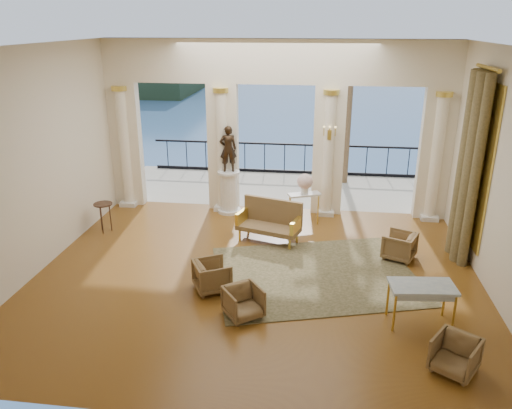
# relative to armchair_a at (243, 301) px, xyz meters

# --- Properties ---
(floor) EXTENTS (9.00, 9.00, 0.00)m
(floor) POSITION_rel_armchair_a_xyz_m (0.03, 1.50, -0.31)
(floor) COLOR #48270E
(floor) RESTS_ON ground
(room_walls) EXTENTS (9.00, 9.00, 9.00)m
(room_walls) POSITION_rel_armchair_a_xyz_m (0.03, 0.39, 2.57)
(room_walls) COLOR #EFE3C9
(room_walls) RESTS_ON ground
(arcade) EXTENTS (9.00, 0.56, 4.50)m
(arcade) POSITION_rel_armchair_a_xyz_m (0.03, 5.33, 2.27)
(arcade) COLOR white
(arcade) RESTS_ON ground
(terrace) EXTENTS (10.00, 3.60, 0.10)m
(terrace) POSITION_rel_armchair_a_xyz_m (0.03, 7.30, -0.36)
(terrace) COLOR #A49E89
(terrace) RESTS_ON ground
(balustrade) EXTENTS (9.00, 0.06, 1.03)m
(balustrade) POSITION_rel_armchair_a_xyz_m (0.03, 8.90, 0.10)
(balustrade) COLOR black
(balustrade) RESTS_ON terrace
(palm_tree) EXTENTS (2.00, 2.00, 4.50)m
(palm_tree) POSITION_rel_armchair_a_xyz_m (2.03, 8.10, 3.78)
(palm_tree) COLOR #4C3823
(palm_tree) RESTS_ON terrace
(headland) EXTENTS (22.00, 18.00, 6.00)m
(headland) POSITION_rel_armchair_a_xyz_m (-29.97, 71.50, -3.31)
(headland) COLOR black
(headland) RESTS_ON sea
(sea) EXTENTS (160.00, 160.00, 0.00)m
(sea) POSITION_rel_armchair_a_xyz_m (0.03, 61.50, -6.31)
(sea) COLOR #254F87
(sea) RESTS_ON ground
(curtain) EXTENTS (0.33, 1.40, 4.09)m
(curtain) POSITION_rel_armchair_a_xyz_m (4.31, 3.00, 1.71)
(curtain) COLOR brown
(curtain) RESTS_ON ground
(window_frame) EXTENTS (0.04, 1.60, 3.40)m
(window_frame) POSITION_rel_armchair_a_xyz_m (4.50, 3.00, 1.79)
(window_frame) COLOR gold
(window_frame) RESTS_ON room_walls
(wall_sconce) EXTENTS (0.30, 0.11, 0.33)m
(wall_sconce) POSITION_rel_armchair_a_xyz_m (1.43, 5.01, 1.92)
(wall_sconce) COLOR gold
(wall_sconce) RESTS_ON arcade
(rug) EXTENTS (4.72, 4.11, 0.02)m
(rug) POSITION_rel_armchair_a_xyz_m (1.24, 1.69, -0.30)
(rug) COLOR #31361B
(rug) RESTS_ON ground
(armchair_a) EXTENTS (0.81, 0.80, 0.62)m
(armchair_a) POSITION_rel_armchair_a_xyz_m (0.00, 0.00, 0.00)
(armchair_a) COLOR #4D3A1D
(armchair_a) RESTS_ON ground
(armchair_b) EXTENTS (0.82, 0.80, 0.62)m
(armchair_b) POSITION_rel_armchair_a_xyz_m (3.33, -1.05, 0.00)
(armchair_b) COLOR #4D3A1D
(armchair_b) RESTS_ON ground
(armchair_c) EXTENTS (0.80, 0.82, 0.66)m
(armchair_c) POSITION_rel_armchair_a_xyz_m (3.02, 2.70, 0.02)
(armchair_c) COLOR #4D3A1D
(armchair_c) RESTS_ON ground
(armchair_d) EXTENTS (0.83, 0.85, 0.66)m
(armchair_d) POSITION_rel_armchair_a_xyz_m (-0.74, 0.85, 0.02)
(armchair_d) COLOR #4D3A1D
(armchair_d) RESTS_ON ground
(settee) EXTENTS (1.59, 1.03, 0.98)m
(settee) POSITION_rel_armchair_a_xyz_m (0.12, 3.33, 0.17)
(settee) COLOR #4D3A1D
(settee) RESTS_ON ground
(game_table) EXTENTS (1.14, 0.70, 0.74)m
(game_table) POSITION_rel_armchair_a_xyz_m (3.03, 0.18, 0.36)
(game_table) COLOR #94A8B5
(game_table) RESTS_ON ground
(pedestal) EXTENTS (0.63, 0.63, 1.15)m
(pedestal) POSITION_rel_armchair_a_xyz_m (-1.17, 5.00, 0.25)
(pedestal) COLOR silver
(pedestal) RESTS_ON ground
(statue) EXTENTS (0.50, 0.39, 1.22)m
(statue) POSITION_rel_armchair_a_xyz_m (-1.17, 5.00, 1.46)
(statue) COLOR black
(statue) RESTS_ON pedestal
(console_table) EXTENTS (0.87, 0.60, 0.77)m
(console_table) POSITION_rel_armchair_a_xyz_m (0.87, 4.55, 0.33)
(console_table) COLOR silver
(console_table) RESTS_ON ground
(urn) EXTENTS (0.40, 0.40, 0.52)m
(urn) POSITION_rel_armchair_a_xyz_m (0.87, 4.55, 0.76)
(urn) COLOR white
(urn) RESTS_ON console_table
(side_table) EXTENTS (0.45, 0.45, 0.74)m
(side_table) POSITION_rel_armchair_a_xyz_m (-3.97, 3.28, 0.32)
(side_table) COLOR black
(side_table) RESTS_ON ground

